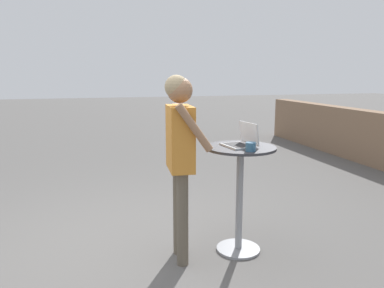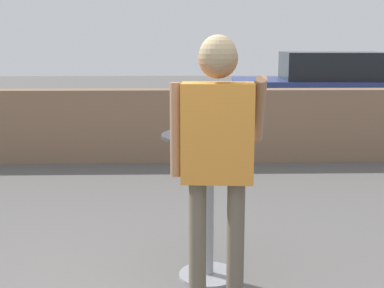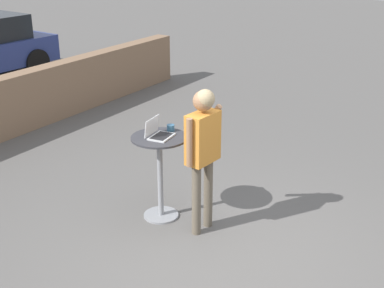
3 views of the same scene
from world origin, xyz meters
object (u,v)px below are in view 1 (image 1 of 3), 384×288
object	(u,v)px
cafe_table	(240,183)
coffee_mug	(251,147)
standing_person	(180,144)
laptop	(242,141)

from	to	relation	value
cafe_table	coffee_mug	xyz separation A→B (m)	(0.24, -0.00, 0.42)
standing_person	laptop	bearing A→B (deg)	91.50
laptop	coffee_mug	size ratio (longest dim) A/B	2.85
cafe_table	standing_person	distance (m)	0.76
cafe_table	standing_person	bearing A→B (deg)	-89.07
cafe_table	laptop	world-z (taller)	laptop
cafe_table	laptop	distance (m)	0.43
cafe_table	coffee_mug	distance (m)	0.48
laptop	coffee_mug	world-z (taller)	laptop
coffee_mug	standing_person	bearing A→B (deg)	-110.56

